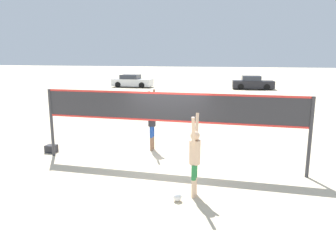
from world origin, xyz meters
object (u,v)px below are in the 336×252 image
object	(u,v)px
player_spiker	(195,154)
gear_bag	(51,149)
volleyball	(177,197)
parked_car_mid	(132,81)
parked_car_near	(253,83)
volleyball_net	(168,112)
player_blocker	(152,119)

from	to	relation	value
player_spiker	gear_bag	bearing A→B (deg)	66.65
gear_bag	player_spiker	bearing A→B (deg)	-23.35
volleyball	parked_car_mid	distance (m)	30.65
player_spiker	gear_bag	xyz separation A→B (m)	(-5.80, 2.50, -0.97)
volleyball	gear_bag	size ratio (longest dim) A/B	0.57
player_spiker	parked_car_near	bearing A→B (deg)	-2.49
volleyball_net	player_blocker	size ratio (longest dim) A/B	3.76
volleyball	gear_bag	xyz separation A→B (m)	(-5.45, 2.91, 0.03)
gear_bag	volleyball_net	bearing A→B (deg)	-4.35
player_blocker	parked_car_near	world-z (taller)	player_blocker
player_spiker	player_blocker	xyz separation A→B (m)	(-2.28, 3.74, 0.10)
player_spiker	gear_bag	distance (m)	6.39
gear_bag	parked_car_near	bearing A→B (deg)	74.99
player_blocker	volleyball	size ratio (longest dim) A/B	10.56
volleyball_net	parked_car_mid	distance (m)	27.96
gear_bag	player_blocker	bearing A→B (deg)	19.38
player_blocker	volleyball	bearing A→B (deg)	25.00
volleyball_net	volleyball	bearing A→B (deg)	-70.61
gear_bag	parked_car_near	size ratio (longest dim) A/B	0.08
volleyball_net	parked_car_mid	world-z (taller)	volleyball_net
player_blocker	gear_bag	world-z (taller)	player_blocker
gear_bag	parked_car_near	distance (m)	27.22
gear_bag	volleyball	bearing A→B (deg)	-28.06
volleyball	player_blocker	bearing A→B (deg)	115.00
volleyball_net	parked_car_near	world-z (taller)	volleyball_net
player_blocker	gear_bag	size ratio (longest dim) A/B	6.01
volleyball	player_spiker	bearing A→B (deg)	49.81
player_blocker	volleyball_net	bearing A→B (deg)	33.05
volleyball_net	volleyball	distance (m)	3.18
parked_car_mid	gear_bag	bearing A→B (deg)	-76.80
player_spiker	parked_car_mid	bearing A→B (deg)	23.61
player_spiker	player_blocker	size ratio (longest dim) A/B	0.93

